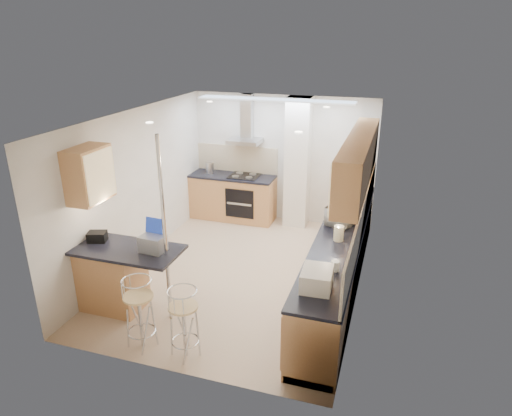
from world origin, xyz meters
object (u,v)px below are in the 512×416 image
(microwave, at_px, (343,214))
(bread_bin, at_px, (317,279))
(bar_stool_near, at_px, (140,313))
(laptop, at_px, (153,244))
(bar_stool_end, at_px, (184,323))

(microwave, height_order, bread_bin, microwave)
(bar_stool_near, bearing_deg, laptop, 98.07)
(microwave, relative_size, laptop, 1.66)
(laptop, relative_size, bar_stool_end, 0.35)
(bar_stool_end, relative_size, bread_bin, 2.12)
(bar_stool_near, relative_size, bread_bin, 2.19)
(bar_stool_end, bearing_deg, microwave, -25.27)
(bar_stool_near, height_order, bread_bin, bread_bin)
(microwave, relative_size, bar_stool_end, 0.58)
(bar_stool_end, bearing_deg, bar_stool_near, 95.98)
(bar_stool_end, distance_m, bread_bin, 1.62)
(laptop, height_order, bar_stool_near, laptop)
(bar_stool_near, bearing_deg, microwave, 44.35)
(microwave, xyz_separation_m, bar_stool_near, (-2.05, -2.41, -0.60))
(bar_stool_near, bearing_deg, bar_stool_end, -5.37)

